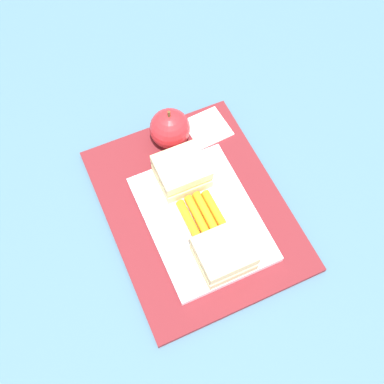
% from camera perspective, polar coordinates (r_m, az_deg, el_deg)
% --- Properties ---
extents(ground_plane, '(2.40, 2.40, 0.00)m').
position_cam_1_polar(ground_plane, '(0.79, 0.37, -2.17)').
color(ground_plane, '#42667A').
extents(lunchbag_mat, '(0.36, 0.28, 0.01)m').
position_cam_1_polar(lunchbag_mat, '(0.79, 0.38, -2.01)').
color(lunchbag_mat, maroon).
rests_on(lunchbag_mat, ground_plane).
extents(food_tray, '(0.23, 0.17, 0.01)m').
position_cam_1_polar(food_tray, '(0.77, 1.16, -3.17)').
color(food_tray, white).
rests_on(food_tray, lunchbag_mat).
extents(sandwich_half_left, '(0.07, 0.08, 0.04)m').
position_cam_1_polar(sandwich_half_left, '(0.71, 3.85, -7.39)').
color(sandwich_half_left, '#DBC189').
rests_on(sandwich_half_left, food_tray).
extents(sandwich_half_right, '(0.07, 0.08, 0.04)m').
position_cam_1_polar(sandwich_half_right, '(0.77, -1.24, 2.48)').
color(sandwich_half_right, '#DBC189').
rests_on(sandwich_half_right, food_tray).
extents(carrot_sticks_bundle, '(0.08, 0.06, 0.02)m').
position_cam_1_polar(carrot_sticks_bundle, '(0.75, 1.19, -2.75)').
color(carrot_sticks_bundle, orange).
rests_on(carrot_sticks_bundle, food_tray).
extents(apple, '(0.07, 0.07, 0.08)m').
position_cam_1_polar(apple, '(0.82, -2.65, 7.59)').
color(apple, red).
rests_on(apple, lunchbag_mat).
extents(paper_napkin, '(0.08, 0.08, 0.00)m').
position_cam_1_polar(paper_napkin, '(0.86, 1.87, 7.68)').
color(paper_napkin, white).
rests_on(paper_napkin, lunchbag_mat).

